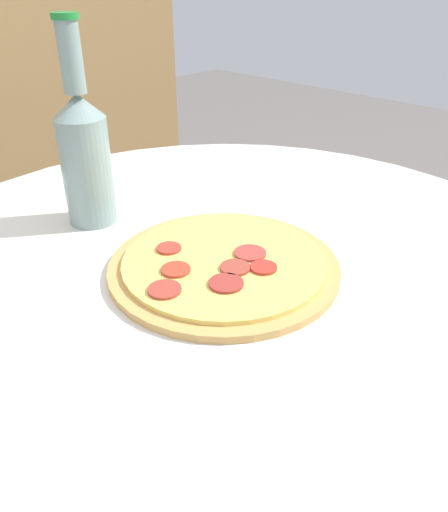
% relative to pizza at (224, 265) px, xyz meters
% --- Properties ---
extents(table, '(0.96, 0.96, 0.74)m').
position_rel_pizza_xyz_m(table, '(0.03, 0.02, -0.18)').
color(table, silver).
rests_on(table, ground_plane).
extents(pizza, '(0.29, 0.29, 0.02)m').
position_rel_pizza_xyz_m(pizza, '(0.00, 0.00, 0.00)').
color(pizza, tan).
rests_on(pizza, table).
extents(beer_bottle, '(0.07, 0.07, 0.29)m').
position_rel_pizza_xyz_m(beer_bottle, '(-0.03, 0.24, 0.10)').
color(beer_bottle, gray).
rests_on(beer_bottle, table).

